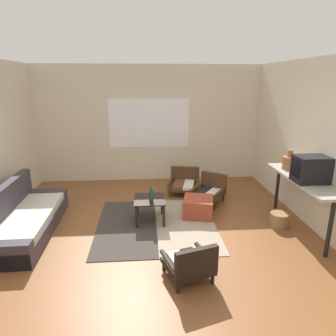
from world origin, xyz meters
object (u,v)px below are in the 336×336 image
Objects in this scene: wicker_basket at (279,220)px; ottoman_orange at (198,207)px; coffee_table at (150,203)px; armchair_striped_foreground at (190,264)px; clay_vase at (289,162)px; armchair_by_window at (184,182)px; console_shelf at (302,183)px; glass_bottle at (151,195)px; couch at (23,219)px; crt_television at (311,169)px; armchair_corner at (210,190)px.

ottoman_orange is at bearing 158.06° from wicker_basket.
armchair_striped_foreground reaches higher than coffee_table.
wicker_basket is at bearing -123.56° from clay_vase.
console_shelf is (1.64, -1.78, 0.55)m from armchair_by_window.
glass_bottle is at bearing -163.32° from ottoman_orange.
glass_bottle is at bearing -117.11° from armchair_by_window.
armchair_by_window is at bearing 128.75° from wicker_basket.
clay_vase reaches higher than armchair_by_window.
wicker_basket is at bearing -7.02° from glass_bottle.
console_shelf is at bearing -8.08° from glass_bottle.
coffee_table is 0.33× the size of console_shelf.
glass_bottle reaches higher than wicker_basket.
console_shelf reaches higher than couch.
crt_television reaches higher than couch.
clay_vase is (2.40, 0.03, 0.67)m from coffee_table.
glass_bottle is (-2.38, -0.15, -0.47)m from clay_vase.
armchair_corner is (3.22, 1.03, 0.02)m from couch.
clay_vase is (4.41, 0.29, 0.76)m from couch.
ottoman_orange is at bearing 16.68° from glass_bottle.
armchair_by_window is 2.98m from armchair_striped_foreground.
armchair_by_window is (2.78, 1.59, -0.00)m from couch.
crt_television is (1.94, 0.99, 0.84)m from armchair_striped_foreground.
ottoman_orange is 0.94m from glass_bottle.
armchair_corner is 3.01× the size of glass_bottle.
couch is 7.16× the size of wicker_basket.
armchair_corner is at bearing -51.61° from armchair_by_window.
couch is at bearing 178.38° from wicker_basket.
console_shelf is 0.53m from clay_vase.
crt_television reaches higher than coffee_table.
armchair_by_window is 2.19m from wicker_basket.
armchair_by_window is 0.71m from armchair_corner.
crt_television reaches higher than wicker_basket.
clay_vase is at bearing 3.76° from couch.
armchair_striped_foreground reaches higher than wicker_basket.
glass_bottle reaches higher than coffee_table.
crt_television is (1.19, -1.41, 0.83)m from armchair_corner.
couch is at bearing 175.07° from crt_television.
console_shelf is at bearing -20.94° from ottoman_orange.
wicker_basket is at bearing 36.81° from armchair_striped_foreground.
wicker_basket is (0.93, -1.15, -0.13)m from armchair_corner.
clay_vase is 1.26× the size of glass_bottle.
ottoman_orange is 0.29× the size of console_shelf.
couch is 2.83× the size of armchair_by_window.
coffee_table is at bearing -119.91° from armchair_by_window.
console_shelf is at bearing -16.07° from wicker_basket.
armchair_by_window reaches higher than coffee_table.
armchair_by_window is 2.53× the size of wicker_basket.
coffee_table is at bearing 100.25° from glass_bottle.
glass_bottle is at bearing 105.87° from armchair_striped_foreground.
couch is 4.49m from clay_vase.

